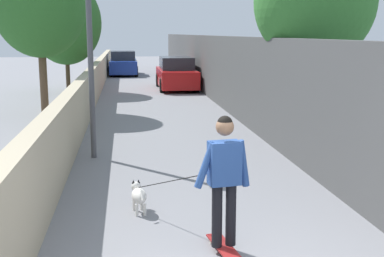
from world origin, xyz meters
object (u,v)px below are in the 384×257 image
lamp_post (89,20)px  car_near (176,74)px  car_far (123,64)px  tree_left_mid (39,6)px  tree_left_far (66,23)px  dog (139,195)px  skateboard (224,247)px  tree_right_near (315,1)px  person_skateboarder (224,171)px

lamp_post → car_near: size_ratio=0.99×
car_far → tree_left_mid: bearing=170.2°
tree_left_mid → tree_left_far: 6.02m
car_near → dog: bearing=172.3°
tree_left_far → car_far: bearing=-14.9°
tree_left_far → skateboard: tree_left_far is taller
skateboard → dog: size_ratio=0.44×
tree_right_near → lamp_post: bearing=102.4°
tree_left_mid → car_far: (15.32, -2.63, -2.84)m
person_skateboarder → car_near: size_ratio=0.38×
tree_left_mid → car_far: 15.80m
tree_left_far → dog: tree_left_far is taller
skateboard → dog: (1.56, 1.00, 0.21)m
tree_left_mid → skateboard: 12.92m
car_near → person_skateboarder: bearing=176.0°
tree_left_mid → tree_left_far: size_ratio=1.05×
person_skateboarder → car_near: 18.53m
tree_right_near → person_skateboarder: size_ratio=3.05×
car_near → tree_left_mid: bearing=142.1°
tree_left_mid → person_skateboarder: tree_left_mid is taller
tree_right_near → lamp_post: 5.47m
tree_left_far → car_near: 5.63m
lamp_post → tree_right_near: bearing=-77.6°
tree_right_near → car_near: bearing=10.0°
dog → tree_left_mid: bearing=15.9°
tree_left_mid → tree_left_far: tree_left_mid is taller
skateboard → dog: bearing=32.7°
lamp_post → car_far: bearing=-1.6°
person_skateboarder → dog: (1.56, 1.00, -0.77)m
dog → car_near: car_near is taller
tree_left_far → skateboard: bearing=-168.1°
tree_left_mid → dog: bearing=-164.1°
tree_right_near → car_far: tree_right_near is taller
car_far → dog: bearing=-179.4°
tree_right_near → tree_left_mid: 9.18m
tree_right_near → skateboard: size_ratio=6.08×
lamp_post → dog: size_ratio=2.31×
dog → person_skateboarder: bearing=-147.3°
tree_right_near → tree_left_mid: (5.50, 7.35, 0.13)m
tree_right_near → skateboard: (-6.31, 3.43, -3.36)m
tree_right_near → tree_left_mid: tree_left_mid is taller
tree_left_far → person_skateboarder: size_ratio=3.07×
skateboard → car_far: size_ratio=0.20×
tree_right_near → tree_left_far: (11.50, 7.20, -0.30)m
tree_left_mid → lamp_post: bearing=-163.1°
skateboard → car_far: bearing=2.7°
tree_left_mid → dog: size_ratio=2.83×
skateboard → car_far: 27.17m
tree_left_mid → lamp_post: size_ratio=1.23×
tree_left_mid → car_far: tree_left_mid is taller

